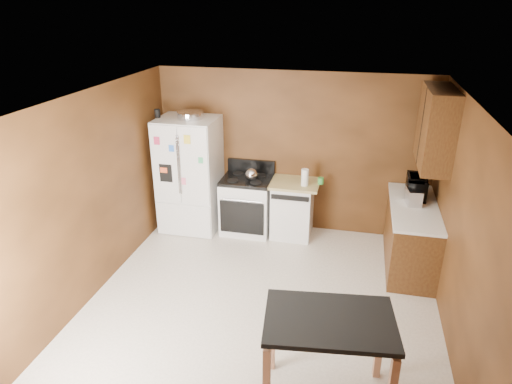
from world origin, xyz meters
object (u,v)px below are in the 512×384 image
(pen_cup, at_px, (157,113))
(dishwasher, at_px, (292,208))
(green_canister, at_px, (321,181))
(microwave, at_px, (416,188))
(paper_towel, at_px, (305,177))
(gas_range, at_px, (247,204))
(island, at_px, (329,332))
(refrigerator, at_px, (190,175))
(kettle, at_px, (251,175))
(toaster, at_px, (414,196))
(roasting_pan, at_px, (190,115))

(pen_cup, bearing_deg, dishwasher, 3.65)
(pen_cup, distance_m, green_canister, 2.65)
(pen_cup, distance_m, microwave, 3.91)
(paper_towel, bearing_deg, dishwasher, 153.53)
(gas_range, bearing_deg, pen_cup, -175.44)
(microwave, distance_m, island, 3.10)
(gas_range, xyz_separation_m, dishwasher, (0.72, 0.02, -0.01))
(microwave, distance_m, refrigerator, 3.38)
(paper_towel, distance_m, island, 3.10)
(island, bearing_deg, kettle, 115.32)
(refrigerator, distance_m, island, 3.88)
(refrigerator, bearing_deg, paper_towel, -0.17)
(paper_towel, relative_size, island, 0.21)
(paper_towel, relative_size, green_canister, 2.59)
(toaster, bearing_deg, green_canister, 152.84)
(pen_cup, height_order, green_canister, pen_cup)
(green_canister, bearing_deg, refrigerator, -176.96)
(dishwasher, bearing_deg, paper_towel, -26.47)
(kettle, distance_m, gas_range, 0.54)
(toaster, distance_m, dishwasher, 1.83)
(roasting_pan, xyz_separation_m, gas_range, (0.85, 0.04, -1.39))
(green_canister, distance_m, toaster, 1.36)
(dishwasher, bearing_deg, green_canister, 3.27)
(roasting_pan, relative_size, microwave, 0.81)
(kettle, height_order, microwave, microwave)
(green_canister, relative_size, dishwasher, 0.11)
(refrigerator, relative_size, dishwasher, 2.02)
(green_canister, xyz_separation_m, toaster, (1.28, -0.46, 0.07))
(pen_cup, distance_m, dishwasher, 2.51)
(pen_cup, height_order, island, pen_cup)
(kettle, xyz_separation_m, gas_range, (-0.09, 0.07, -0.53))
(gas_range, bearing_deg, dishwasher, 1.94)
(dishwasher, bearing_deg, toaster, -14.40)
(refrigerator, distance_m, dishwasher, 1.69)
(microwave, height_order, island, microwave)
(dishwasher, distance_m, island, 3.23)
(pen_cup, relative_size, paper_towel, 0.51)
(kettle, distance_m, microwave, 2.38)
(refrigerator, xyz_separation_m, island, (2.43, -3.03, -0.14))
(kettle, bearing_deg, roasting_pan, 177.67)
(refrigerator, bearing_deg, microwave, -1.62)
(green_canister, xyz_separation_m, refrigerator, (-2.04, -0.11, -0.04))
(roasting_pan, height_order, green_canister, roasting_pan)
(dishwasher, relative_size, island, 0.73)
(paper_towel, distance_m, gas_range, 1.06)
(green_canister, bearing_deg, gas_range, -177.58)
(roasting_pan, distance_m, pen_cup, 0.50)
(pen_cup, bearing_deg, roasting_pan, 8.19)
(toaster, height_order, dishwasher, toaster)
(paper_towel, xyz_separation_m, toaster, (1.51, -0.34, -0.01))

